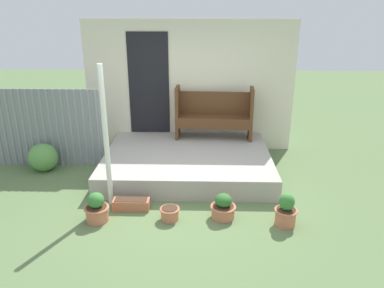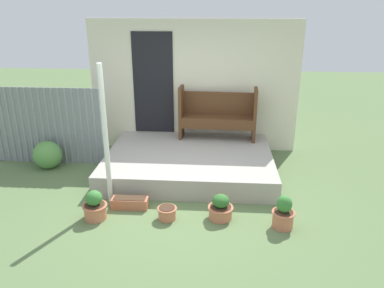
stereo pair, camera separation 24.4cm
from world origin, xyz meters
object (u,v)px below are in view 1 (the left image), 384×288
(flower_pot_right, at_px, (223,207))
(flower_pot_left, at_px, (97,209))
(shrub_by_fence, at_px, (43,157))
(flower_pot_far_right, at_px, (286,212))
(planter_box_rect, at_px, (131,204))
(bench, at_px, (214,112))
(flower_pot_middle, at_px, (170,213))
(support_post, at_px, (106,138))

(flower_pot_right, bearing_deg, flower_pot_left, -175.81)
(flower_pot_left, relative_size, shrub_by_fence, 0.82)
(flower_pot_left, relative_size, flower_pot_right, 1.17)
(flower_pot_far_right, relative_size, shrub_by_fence, 0.91)
(flower_pot_far_right, height_order, planter_box_rect, flower_pot_far_right)
(bench, xyz_separation_m, flower_pot_far_right, (0.92, -2.56, -0.67))
(flower_pot_far_right, bearing_deg, bench, 109.75)
(bench, height_order, shrub_by_fence, bench)
(flower_pot_left, height_order, flower_pot_right, flower_pot_left)
(flower_pot_middle, distance_m, planter_box_rect, 0.65)
(flower_pot_left, height_order, flower_pot_middle, flower_pot_left)
(flower_pot_far_right, xyz_separation_m, planter_box_rect, (-2.19, 0.37, -0.13))
(bench, bearing_deg, planter_box_rect, -117.06)
(support_post, bearing_deg, flower_pot_left, -99.18)
(planter_box_rect, bearing_deg, support_post, 153.81)
(bench, distance_m, flower_pot_middle, 2.67)
(bench, relative_size, shrub_by_fence, 2.86)
(flower_pot_right, height_order, flower_pot_far_right, flower_pot_far_right)
(flower_pot_far_right, xyz_separation_m, shrub_by_fence, (-4.01, 1.68, 0.05))
(support_post, height_order, bench, support_post)
(flower_pot_right, xyz_separation_m, shrub_by_fence, (-3.17, 1.51, 0.10))
(flower_pot_far_right, bearing_deg, planter_box_rect, 170.50)
(flower_pot_left, distance_m, shrub_by_fence, 2.16)
(planter_box_rect, bearing_deg, flower_pot_middle, -24.53)
(support_post, relative_size, shrub_by_fence, 4.04)
(bench, height_order, planter_box_rect, bench)
(flower_pot_left, distance_m, planter_box_rect, 0.54)
(shrub_by_fence, bearing_deg, flower_pot_middle, -33.27)
(flower_pot_middle, bearing_deg, flower_pot_far_right, -3.42)
(flower_pot_left, relative_size, planter_box_rect, 0.80)
(bench, bearing_deg, flower_pot_middle, -102.36)
(support_post, relative_size, flower_pot_left, 4.91)
(planter_box_rect, bearing_deg, bench, 59.95)
(bench, distance_m, shrub_by_fence, 3.28)
(bench, height_order, flower_pot_far_right, bench)
(planter_box_rect, bearing_deg, flower_pot_far_right, -9.50)
(flower_pot_left, bearing_deg, support_post, 80.82)
(shrub_by_fence, bearing_deg, flower_pot_left, -49.49)
(support_post, height_order, planter_box_rect, support_post)
(bench, relative_size, flower_pot_left, 3.48)
(support_post, height_order, shrub_by_fence, support_post)
(flower_pot_right, bearing_deg, flower_pot_middle, -174.53)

